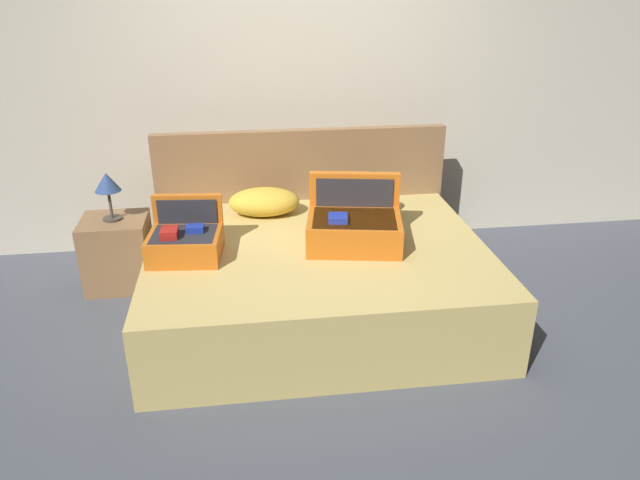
{
  "coord_description": "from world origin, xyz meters",
  "views": [
    {
      "loc": [
        -0.44,
        -2.94,
        2.05
      ],
      "look_at": [
        0.0,
        0.28,
        0.58
      ],
      "focal_mm": 33.73,
      "sensor_mm": 36.0,
      "label": 1
    }
  ],
  "objects_px": {
    "hard_case_medium": "(185,240)",
    "duffel_bag": "(359,198)",
    "pillow_near_headboard": "(264,202)",
    "hard_case_large": "(354,225)",
    "nightstand": "(118,253)",
    "table_lamp": "(107,185)",
    "bed": "(317,281)"
  },
  "relations": [
    {
      "from": "duffel_bag",
      "to": "nightstand",
      "type": "bearing_deg",
      "value": 174.96
    },
    {
      "from": "bed",
      "to": "hard_case_large",
      "type": "relative_size",
      "value": 3.24
    },
    {
      "from": "pillow_near_headboard",
      "to": "nightstand",
      "type": "bearing_deg",
      "value": 179.5
    },
    {
      "from": "hard_case_large",
      "to": "hard_case_medium",
      "type": "bearing_deg",
      "value": -167.59
    },
    {
      "from": "bed",
      "to": "hard_case_large",
      "type": "distance_m",
      "value": 0.43
    },
    {
      "from": "hard_case_medium",
      "to": "duffel_bag",
      "type": "bearing_deg",
      "value": 27.5
    },
    {
      "from": "hard_case_large",
      "to": "nightstand",
      "type": "xyz_separation_m",
      "value": [
        -1.56,
        0.57,
        -0.35
      ]
    },
    {
      "from": "hard_case_large",
      "to": "nightstand",
      "type": "bearing_deg",
      "value": 170.31
    },
    {
      "from": "duffel_bag",
      "to": "nightstand",
      "type": "distance_m",
      "value": 1.72
    },
    {
      "from": "hard_case_large",
      "to": "pillow_near_headboard",
      "type": "distance_m",
      "value": 0.77
    },
    {
      "from": "table_lamp",
      "to": "hard_case_large",
      "type": "bearing_deg",
      "value": -20.02
    },
    {
      "from": "bed",
      "to": "duffel_bag",
      "type": "xyz_separation_m",
      "value": [
        0.34,
        0.43,
        0.38
      ]
    },
    {
      "from": "pillow_near_headboard",
      "to": "nightstand",
      "type": "relative_size",
      "value": 0.98
    },
    {
      "from": "hard_case_medium",
      "to": "duffel_bag",
      "type": "relative_size",
      "value": 0.75
    },
    {
      "from": "bed",
      "to": "pillow_near_headboard",
      "type": "distance_m",
      "value": 0.73
    },
    {
      "from": "hard_case_large",
      "to": "nightstand",
      "type": "distance_m",
      "value": 1.69
    },
    {
      "from": "bed",
      "to": "duffel_bag",
      "type": "height_order",
      "value": "duffel_bag"
    },
    {
      "from": "hard_case_large",
      "to": "duffel_bag",
      "type": "bearing_deg",
      "value": 85.48
    },
    {
      "from": "hard_case_large",
      "to": "nightstand",
      "type": "height_order",
      "value": "hard_case_large"
    },
    {
      "from": "bed",
      "to": "pillow_near_headboard",
      "type": "relative_size",
      "value": 4.26
    },
    {
      "from": "duffel_bag",
      "to": "table_lamp",
      "type": "distance_m",
      "value": 1.68
    },
    {
      "from": "hard_case_large",
      "to": "duffel_bag",
      "type": "xyz_separation_m",
      "value": [
        0.11,
        0.42,
        0.02
      ]
    },
    {
      "from": "hard_case_medium",
      "to": "pillow_near_headboard",
      "type": "bearing_deg",
      "value": 55.67
    },
    {
      "from": "pillow_near_headboard",
      "to": "duffel_bag",
      "type": "bearing_deg",
      "value": -12.19
    },
    {
      "from": "pillow_near_headboard",
      "to": "table_lamp",
      "type": "distance_m",
      "value": 1.04
    },
    {
      "from": "duffel_bag",
      "to": "pillow_near_headboard",
      "type": "xyz_separation_m",
      "value": [
        -0.64,
        0.14,
        -0.05
      ]
    },
    {
      "from": "table_lamp",
      "to": "bed",
      "type": "bearing_deg",
      "value": -23.68
    },
    {
      "from": "pillow_near_headboard",
      "to": "hard_case_medium",
      "type": "bearing_deg",
      "value": -129.9
    },
    {
      "from": "duffel_bag",
      "to": "bed",
      "type": "bearing_deg",
      "value": -128.34
    },
    {
      "from": "bed",
      "to": "hard_case_medium",
      "type": "xyz_separation_m",
      "value": [
        -0.79,
        -0.02,
        0.34
      ]
    },
    {
      "from": "hard_case_medium",
      "to": "nightstand",
      "type": "distance_m",
      "value": 0.87
    },
    {
      "from": "hard_case_large",
      "to": "table_lamp",
      "type": "xyz_separation_m",
      "value": [
        -1.56,
        0.57,
        0.15
      ]
    }
  ]
}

